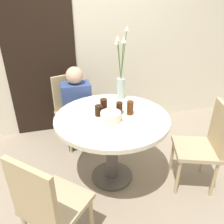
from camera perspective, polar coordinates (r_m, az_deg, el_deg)
The scene contains 15 objects.
ground_plane at distance 2.50m, azimuth 0.00°, elevation -16.50°, with size 16.00×16.00×0.00m, color gray.
wall_back at distance 3.07m, azimuth -6.72°, elevation 18.83°, with size 8.00×0.05×2.60m.
doorway_panel at distance 3.05m, azimuth -17.97°, elevation 12.43°, with size 0.90×0.01×2.05m.
dining_table at distance 2.13m, azimuth 0.00°, elevation -4.48°, with size 1.09×1.09×0.76m.
chair_right_flank at distance 2.88m, azimuth -10.52°, elevation 1.47°, with size 0.51×0.51×0.90m.
chair_left_flank at distance 1.65m, azimuth -16.46°, elevation -21.94°, with size 0.57×0.57×0.90m.
chair_far_back at distance 2.31m, azimuth 23.17°, elevation -7.29°, with size 0.52×0.52×0.90m.
birthday_cake at distance 1.95m, azimuth -0.31°, elevation -1.25°, with size 0.19×0.19×0.13m.
flower_vase at distance 2.36m, azimuth 2.29°, elevation 9.35°, with size 0.13×0.29×0.76m.
side_plate at distance 2.19m, azimuth 9.89°, elevation 0.44°, with size 0.20×0.20×0.01m.
drink_glass_0 at distance 2.13m, azimuth -2.18°, elevation 1.83°, with size 0.07×0.07×0.13m.
drink_glass_1 at distance 2.08m, azimuth 1.92°, elevation 1.03°, with size 0.06×0.06×0.12m.
drink_glass_2 at distance 2.07m, azimuth 4.77°, elevation 1.11°, with size 0.06×0.06×0.13m.
drink_glass_3 at distance 2.05m, azimuth -3.51°, elevation 0.39°, with size 0.07×0.07×0.10m.
person_boy at distance 2.75m, azimuth -9.04°, elevation 0.15°, with size 0.34×0.24×1.06m.
Camera 1 is at (-0.50, -1.75, 1.72)m, focal length 35.00 mm.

